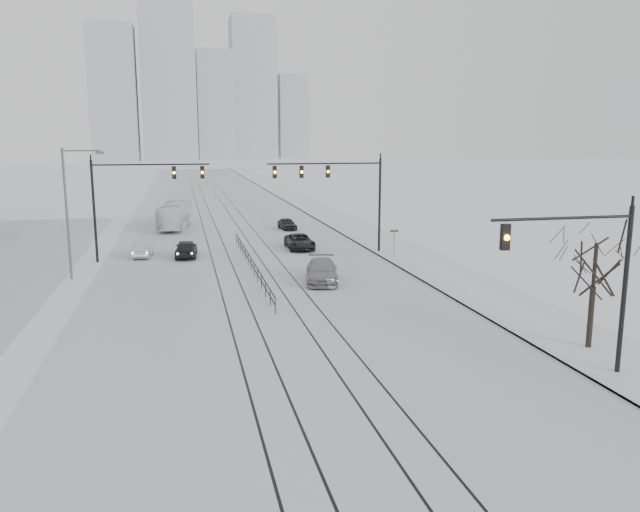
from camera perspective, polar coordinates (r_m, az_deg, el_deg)
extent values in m
plane|color=silver|center=(18.51, 4.79, -20.56)|extent=(500.00, 500.00, 0.00)
cube|color=silver|center=(75.83, -8.85, 3.28)|extent=(22.00, 260.00, 0.02)
cube|color=silver|center=(77.86, 1.13, 3.65)|extent=(5.00, 260.00, 0.16)
cube|color=gray|center=(77.32, -0.64, 3.59)|extent=(0.10, 260.00, 0.12)
cube|color=black|center=(55.94, -10.11, 0.65)|extent=(0.10, 180.00, 0.01)
cube|color=black|center=(56.01, -8.68, 0.71)|extent=(0.10, 180.00, 0.01)
cube|color=black|center=(56.22, -6.24, 0.81)|extent=(0.10, 180.00, 0.01)
cube|color=black|center=(56.39, -4.82, 0.86)|extent=(0.10, 180.00, 0.01)
cube|color=#A7AEB7|center=(276.80, -18.34, 13.85)|extent=(18.00, 18.00, 55.00)
cube|color=#A7AEB7|center=(284.32, -13.70, 15.70)|extent=(22.00, 22.00, 72.00)
cube|color=#A7AEB7|center=(291.91, -9.54, 13.35)|extent=(16.00, 16.00, 48.00)
cube|color=#A7AEB7|center=(301.93, -6.14, 14.86)|extent=(20.00, 20.00, 64.00)
cube|color=#A7AEB7|center=(312.10, -2.53, 12.56)|extent=(14.00, 14.00, 40.00)
cylinder|color=black|center=(27.90, 26.06, -3.03)|extent=(0.20, 0.20, 7.00)
cylinder|color=black|center=(25.61, 21.36, 3.24)|extent=(6.00, 0.12, 0.12)
cube|color=black|center=(24.45, 16.57, 1.67)|extent=(0.32, 0.24, 1.00)
sphere|color=orange|center=(24.33, 16.73, 1.62)|extent=(0.22, 0.22, 0.22)
cylinder|color=black|center=(52.97, 5.47, 4.56)|extent=(0.20, 0.20, 8.00)
cylinder|color=black|center=(51.44, 0.45, 8.45)|extent=(9.50, 0.12, 0.12)
cube|color=black|center=(50.69, -4.17, 7.66)|extent=(0.32, 0.24, 1.00)
sphere|color=orange|center=(50.55, -4.14, 7.65)|extent=(0.22, 0.22, 0.22)
cube|color=black|center=(51.06, -1.70, 7.70)|extent=(0.32, 0.24, 1.00)
sphere|color=orange|center=(50.92, -1.67, 7.69)|extent=(0.22, 0.22, 0.22)
cube|color=black|center=(51.52, 0.72, 7.73)|extent=(0.32, 0.24, 1.00)
sphere|color=orange|center=(51.39, 0.76, 7.72)|extent=(0.22, 0.22, 0.22)
cylinder|color=black|center=(51.80, -19.94, 3.84)|extent=(0.20, 0.20, 8.00)
cylinder|color=black|center=(51.15, -15.15, 8.08)|extent=(9.00, 0.12, 0.12)
cube|color=black|center=(51.17, -10.72, 7.53)|extent=(0.32, 0.24, 1.00)
sphere|color=orange|center=(51.03, -10.71, 7.52)|extent=(0.22, 0.22, 0.22)
cube|color=black|center=(51.14, -13.20, 7.43)|extent=(0.32, 0.24, 1.00)
sphere|color=orange|center=(51.00, -13.20, 7.43)|extent=(0.22, 0.22, 0.22)
cylinder|color=#595B60|center=(46.00, -22.13, 3.53)|extent=(0.16, 0.16, 9.00)
cylinder|color=#595B60|center=(45.54, -21.01, 8.98)|extent=(2.40, 0.10, 0.10)
cube|color=#595B60|center=(45.38, -19.48, 8.88)|extent=(0.50, 0.25, 0.18)
cylinder|color=black|center=(31.15, 23.49, -5.28)|extent=(0.26, 0.26, 3.00)
cylinder|color=black|center=(30.65, 23.80, -1.23)|extent=(0.18, 0.18, 2.50)
cube|color=black|center=(46.15, -6.34, -0.19)|extent=(0.06, 24.00, 0.06)
cube|color=black|center=(46.22, -6.33, -0.67)|extent=(0.06, 24.00, 0.06)
cylinder|color=#595B60|center=(50.63, 6.79, 1.06)|extent=(0.06, 0.06, 2.40)
cube|color=#0C4C19|center=(50.46, 6.81, 2.29)|extent=(0.70, 0.04, 0.18)
imported|color=black|center=(52.24, -12.14, 0.66)|extent=(1.99, 4.37, 1.46)
imported|color=#B6BBBF|center=(53.27, -15.89, 0.57)|extent=(1.57, 3.87, 1.25)
imported|color=black|center=(54.91, -1.87, 1.31)|extent=(2.24, 4.80, 1.33)
imported|color=gray|center=(42.22, 0.17, -1.41)|extent=(3.13, 5.52, 1.51)
imported|color=black|center=(66.96, -3.01, 2.95)|extent=(1.87, 3.75, 1.23)
imported|color=white|center=(69.58, -13.11, 3.64)|extent=(3.83, 10.41, 2.83)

